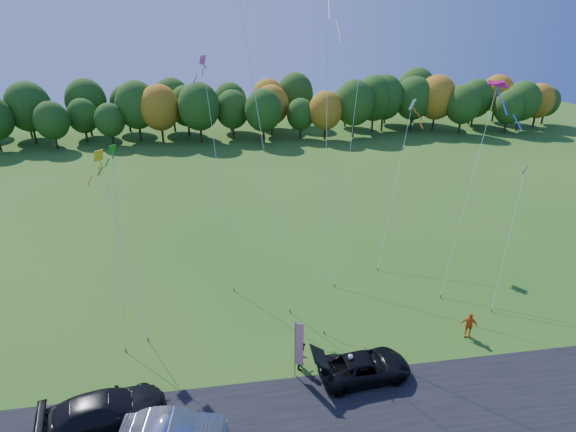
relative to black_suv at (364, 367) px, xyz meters
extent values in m
plane|color=#255C18|center=(-3.23, 1.55, -0.73)|extent=(160.00, 160.00, 0.00)
cube|color=black|center=(-3.23, -2.45, -0.73)|extent=(90.00, 6.00, 0.01)
imported|color=black|center=(0.00, 0.00, 0.00)|extent=(5.46, 2.89, 1.46)
imported|color=black|center=(-13.84, -1.12, 0.12)|extent=(6.28, 3.64, 1.71)
imported|color=silver|center=(-0.81, 0.04, 0.11)|extent=(0.50, 0.67, 1.68)
imported|color=gray|center=(-3.34, 1.37, 0.14)|extent=(0.91, 1.02, 1.74)
imported|color=orange|center=(7.68, 2.45, 0.15)|extent=(1.12, 0.82, 1.76)
cylinder|color=#999999|center=(-3.88, 0.73, 1.15)|extent=(0.06, 0.06, 3.77)
cube|color=red|center=(-3.66, 0.64, 1.53)|extent=(0.45, 0.21, 2.83)
cube|color=navy|center=(-3.66, 0.67, 2.57)|extent=(0.44, 0.20, 0.73)
cylinder|color=#4C3F33|center=(-3.22, 6.74, -0.63)|extent=(0.08, 0.08, 0.20)
cylinder|color=#4C3F33|center=(0.65, 9.45, -0.63)|extent=(0.08, 0.08, 0.20)
cylinder|color=#4C3F33|center=(-1.37, 4.11, -0.63)|extent=(0.08, 0.08, 0.20)
cylinder|color=#4C3F33|center=(8.00, 6.86, -0.63)|extent=(0.08, 0.08, 0.20)
cube|color=#D6175F|center=(13.41, 12.88, 13.58)|extent=(2.86, 1.01, 1.12)
cylinder|color=#4C3F33|center=(-12.64, 5.15, -0.63)|extent=(0.08, 0.08, 0.20)
cube|color=yellow|center=(-14.89, 9.78, 10.21)|extent=(1.24, 1.24, 1.47)
cylinder|color=#4C3F33|center=(-13.85, 4.27, -0.63)|extent=(0.08, 0.08, 0.20)
cube|color=#1A8E17|center=(-13.86, 9.14, 10.75)|extent=(0.94, 0.94, 1.11)
cylinder|color=#4C3F33|center=(4.72, 11.27, -0.63)|extent=(0.08, 0.08, 0.20)
cube|color=white|center=(9.02, 17.71, 11.38)|extent=(1.45, 1.45, 1.73)
cylinder|color=#4C3F33|center=(-6.96, 10.05, -0.63)|extent=(0.08, 0.08, 0.20)
cube|color=#FC54CD|center=(-8.21, 16.11, 15.31)|extent=(1.12, 1.12, 1.32)
cylinder|color=#4C3F33|center=(10.74, 4.66, -0.63)|extent=(0.08, 0.08, 0.20)
cube|color=#0B14A2|center=(14.00, 8.67, 8.19)|extent=(0.93, 0.93, 1.10)
camera|label=1|loc=(-7.28, -18.89, 18.10)|focal=28.00mm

